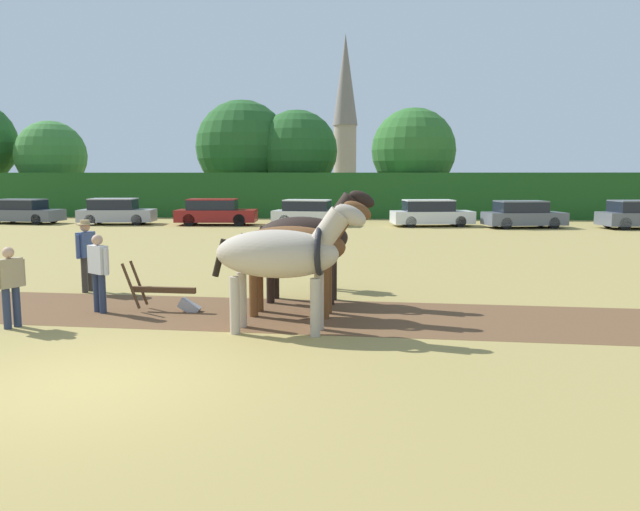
% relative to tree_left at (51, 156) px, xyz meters
% --- Properties ---
extents(ground_plane, '(240.00, 240.00, 0.00)m').
position_rel_tree_left_xyz_m(ground_plane, '(20.55, -37.44, -4.22)').
color(ground_plane, '#998447').
extents(plowed_furrow_strip, '(25.25, 4.17, 0.01)m').
position_rel_tree_left_xyz_m(plowed_furrow_strip, '(19.01, -32.82, -4.22)').
color(plowed_furrow_strip, brown).
rests_on(plowed_furrow_strip, ground).
extents(hedgerow, '(77.57, 1.69, 2.96)m').
position_rel_tree_left_xyz_m(hedgerow, '(20.55, -4.29, -2.74)').
color(hedgerow, '#1E511E').
rests_on(hedgerow, ground).
extents(tree_left, '(5.21, 5.21, 6.84)m').
position_rel_tree_left_xyz_m(tree_left, '(0.00, 0.00, 0.00)').
color(tree_left, brown).
rests_on(tree_left, ground).
extents(tree_center_left, '(6.79, 6.79, 8.23)m').
position_rel_tree_left_xyz_m(tree_center_left, '(14.59, 0.24, 0.61)').
color(tree_center_left, '#4C3823').
rests_on(tree_center_left, ground).
extents(tree_center, '(5.89, 5.89, 7.47)m').
position_rel_tree_left_xyz_m(tree_center, '(18.64, 0.07, 0.30)').
color(tree_center, brown).
rests_on(tree_center, ground).
extents(tree_center_right, '(5.86, 5.86, 7.44)m').
position_rel_tree_left_xyz_m(tree_center_right, '(26.97, -0.96, 0.28)').
color(tree_center_right, '#423323').
rests_on(tree_center_right, ground).
extents(church_spire, '(2.91, 2.91, 18.92)m').
position_rel_tree_left_xyz_m(church_spire, '(20.62, 28.85, 5.68)').
color(church_spire, gray).
rests_on(church_spire, ground).
extents(draft_horse_lead_left, '(2.88, 1.02, 2.41)m').
position_rel_tree_left_xyz_m(draft_horse_lead_left, '(22.83, -34.37, -2.80)').
color(draft_horse_lead_left, '#B2A38E').
rests_on(draft_horse_lead_left, ground).
extents(draft_horse_lead_right, '(2.89, 0.98, 2.41)m').
position_rel_tree_left_xyz_m(draft_horse_lead_right, '(22.89, -32.99, -2.83)').
color(draft_horse_lead_right, brown).
rests_on(draft_horse_lead_right, ground).
extents(draft_horse_trail_left, '(2.80, 1.06, 2.58)m').
position_rel_tree_left_xyz_m(draft_horse_trail_left, '(22.96, -31.61, -2.76)').
color(draft_horse_trail_left, black).
rests_on(draft_horse_trail_left, ground).
extents(plow, '(1.64, 0.48, 1.13)m').
position_rel_tree_left_xyz_m(plow, '(20.19, -32.87, -3.90)').
color(plow, '#4C331E').
rests_on(plow, ground).
extents(farmer_at_plow, '(0.56, 0.43, 1.63)m').
position_rel_tree_left_xyz_m(farmer_at_plow, '(18.79, -33.13, -3.28)').
color(farmer_at_plow, '#28334C').
rests_on(farmer_at_plow, ground).
extents(farmer_beside_team, '(0.44, 0.58, 1.69)m').
position_rel_tree_left_xyz_m(farmer_beside_team, '(23.28, -30.04, -3.24)').
color(farmer_beside_team, '#38332D').
rests_on(farmer_beside_team, ground).
extents(farmer_onlooker_left, '(0.37, 0.58, 1.53)m').
position_rel_tree_left_xyz_m(farmer_onlooker_left, '(17.73, -34.53, -3.35)').
color(farmer_onlooker_left, '#28334C').
rests_on(farmer_onlooker_left, ground).
extents(farmer_onlooker_right, '(0.44, 0.67, 1.76)m').
position_rel_tree_left_xyz_m(farmer_onlooker_right, '(17.48, -30.94, -3.18)').
color(farmer_onlooker_right, '#38332D').
rests_on(farmer_onlooker_right, ground).
extents(parked_car_far_left, '(4.49, 2.16, 1.42)m').
position_rel_tree_left_xyz_m(parked_car_far_left, '(3.93, -10.79, -3.54)').
color(parked_car_far_left, '#565B66').
rests_on(parked_car_far_left, ground).
extents(parked_car_left, '(4.34, 2.29, 1.49)m').
position_rel_tree_left_xyz_m(parked_car_left, '(9.61, -10.94, -3.51)').
color(parked_car_left, '#9E9EA8').
rests_on(parked_car_left, ground).
extents(parked_car_center_left, '(4.62, 2.17, 1.47)m').
position_rel_tree_left_xyz_m(parked_car_center_left, '(15.37, -10.78, -3.50)').
color(parked_car_center_left, maroon).
rests_on(parked_car_center_left, ground).
extents(parked_car_center, '(4.33, 2.13, 1.44)m').
position_rel_tree_left_xyz_m(parked_car_center, '(20.74, -10.76, -3.52)').
color(parked_car_center, silver).
rests_on(parked_car_center, ground).
extents(parked_car_center_right, '(4.65, 2.47, 1.46)m').
position_rel_tree_left_xyz_m(parked_car_center_right, '(27.45, -10.56, -3.52)').
color(parked_car_center_right, silver).
rests_on(parked_car_center_right, ground).
extents(parked_car_right, '(4.46, 2.52, 1.45)m').
position_rel_tree_left_xyz_m(parked_car_right, '(32.28, -11.16, -3.52)').
color(parked_car_right, '#565B66').
rests_on(parked_car_right, ground).
extents(parked_car_far_right, '(4.24, 2.44, 1.50)m').
position_rel_tree_left_xyz_m(parked_car_far_right, '(38.19, -11.18, -3.50)').
color(parked_car_far_right, '#565B66').
rests_on(parked_car_far_right, ground).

